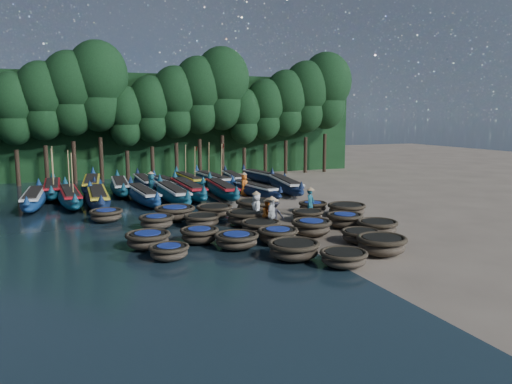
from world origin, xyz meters
name	(u,v)px	position (x,y,z in m)	size (l,w,h in m)	color
ground	(251,218)	(0.00, 0.00, 0.00)	(120.00, 120.00, 0.00)	gray
foliage_wall	(167,126)	(0.00, 23.50, 5.00)	(40.00, 3.00, 10.00)	black
coracle_2	(294,249)	(-1.38, -8.57, 0.44)	(2.53, 2.53, 0.78)	#4C3F2F
coracle_3	(344,258)	(0.04, -10.24, 0.38)	(2.19, 2.19, 0.66)	#4C3F2F
coracle_4	(382,244)	(2.47, -9.39, 0.48)	(2.21, 2.21, 0.84)	#4C3F2F
coracle_5	(169,251)	(-6.30, -6.65, 0.36)	(1.95, 1.95, 0.63)	#4C3F2F
coracle_6	(237,240)	(-3.05, -6.03, 0.41)	(2.36, 2.36, 0.71)	#4C3F2F
coracle_7	(278,235)	(-0.97, -6.01, 0.44)	(2.02, 2.02, 0.76)	#4C3F2F
coracle_8	(360,236)	(2.77, -7.30, 0.37)	(1.85, 1.85, 0.65)	#4C3F2F
coracle_9	(377,227)	(4.51, -6.20, 0.43)	(2.09, 2.09, 0.74)	#4C3F2F
coracle_10	(148,239)	(-6.83, -4.60, 0.45)	(2.28, 2.28, 0.77)	#4C3F2F
coracle_11	(199,235)	(-4.38, -4.48, 0.43)	(1.94, 1.94, 0.73)	#4C3F2F
coracle_12	(260,227)	(-1.01, -3.91, 0.40)	(2.33, 2.33, 0.71)	#4C3F2F
coracle_13	(311,227)	(1.29, -5.11, 0.46)	(2.35, 2.35, 0.80)	#4C3F2F
coracle_14	(345,220)	(3.81, -4.19, 0.45)	(2.42, 2.42, 0.78)	#4C3F2F
coracle_15	(157,221)	(-5.71, -0.69, 0.42)	(1.90, 1.90, 0.73)	#4C3F2F
coracle_16	(202,220)	(-3.32, -1.17, 0.40)	(2.38, 2.38, 0.70)	#4C3F2F
coracle_17	(247,217)	(-0.91, -1.64, 0.46)	(2.28, 2.28, 0.81)	#4C3F2F
coracle_18	(308,215)	(2.68, -2.05, 0.38)	(2.08, 2.08, 0.66)	#4C3F2F
coracle_19	(347,209)	(5.58, -1.56, 0.44)	(2.72, 2.72, 0.77)	#4C3F2F
coracle_20	(106,215)	(-8.06, 2.16, 0.41)	(1.99, 1.99, 0.71)	#4C3F2F
coracle_21	(175,213)	(-4.33, 1.04, 0.48)	(2.41, 2.41, 0.83)	#4C3F2F
coracle_22	(214,211)	(-1.96, 0.99, 0.43)	(2.18, 2.18, 0.75)	#4C3F2F
coracle_23	(255,206)	(0.80, 1.39, 0.48)	(2.68, 2.68, 0.84)	#4C3F2F
coracle_24	(313,206)	(4.29, 0.33, 0.38)	(2.08, 2.08, 0.65)	#4C3F2F
long_boat_0	(34,199)	(-12.08, 8.75, 0.57)	(1.92, 8.46, 1.49)	navy
long_boat_1	(70,197)	(-9.83, 8.65, 0.58)	(1.93, 8.61, 3.66)	#0F4A5A
long_boat_2	(98,198)	(-8.12, 7.48, 0.60)	(1.77, 8.94, 1.57)	#10233D
long_boat_3	(143,195)	(-5.10, 7.72, 0.56)	(2.02, 8.38, 1.48)	navy
long_boat_4	(172,194)	(-3.09, 7.38, 0.59)	(1.69, 8.81, 1.55)	#0F4A5A
long_boat_5	(188,189)	(-1.60, 8.89, 0.61)	(1.62, 9.15, 1.61)	#0F4A5A
long_boat_6	(222,189)	(0.78, 8.08, 0.58)	(2.06, 8.61, 1.52)	#0F4A5A
long_boat_7	(254,190)	(3.12, 7.49, 0.51)	(2.46, 7.53, 1.34)	#10233D
long_boat_8	(285,185)	(6.14, 8.39, 0.59)	(2.88, 8.67, 1.54)	#10233D
long_boat_9	(52,189)	(-10.95, 12.98, 0.59)	(1.59, 8.72, 3.70)	#0F4A5A
long_boat_10	(92,185)	(-8.07, 14.06, 0.62)	(2.40, 9.17, 1.62)	navy
long_boat_11	(120,186)	(-6.05, 12.59, 0.57)	(1.94, 8.48, 1.49)	#0F4A5A
long_boat_12	(144,182)	(-3.90, 14.44, 0.53)	(1.40, 7.93, 1.40)	#10233D
long_boat_13	(169,184)	(-2.17, 12.74, 0.52)	(2.50, 7.64, 1.36)	navy
long_boat_14	(189,180)	(-0.22, 14.12, 0.56)	(1.78, 8.29, 3.52)	#0F4A5A
long_boat_15	(213,180)	(1.73, 13.38, 0.59)	(2.21, 8.77, 3.74)	navy
long_boat_16	(233,178)	(3.93, 14.50, 0.51)	(2.14, 7.57, 1.34)	#10233D
long_boat_17	(263,177)	(6.68, 14.38, 0.53)	(2.31, 7.84, 1.39)	#10233D
fisherman_0	(256,207)	(-0.23, -1.39, 0.93)	(0.72, 0.96, 1.96)	silver
fisherman_1	(310,202)	(3.27, -1.24, 0.97)	(0.77, 0.71, 1.96)	#185566
fisherman_2	(268,214)	(-0.26, -3.17, 0.88)	(0.89, 0.74, 1.86)	#D0621B
fisherman_3	(274,214)	(0.11, -3.11, 0.86)	(1.20, 0.97, 1.83)	black
fisherman_4	(272,214)	(-0.22, -3.55, 0.95)	(1.01, 1.09, 1.99)	silver
fisherman_5	(151,184)	(-4.01, 10.55, 0.91)	(1.07, 1.71, 1.97)	#185566
fisherman_6	(244,184)	(2.54, 8.04, 0.90)	(0.93, 0.98, 1.89)	#D0621B
tree_1	(13,108)	(-13.70, 20.00, 6.65)	(4.09, 4.09, 9.65)	black
tree_2	(42,100)	(-11.40, 20.00, 7.32)	(4.51, 4.51, 10.63)	black
tree_3	(71,92)	(-9.10, 20.00, 8.00)	(4.92, 4.92, 11.60)	black
tree_4	(98,85)	(-6.80, 20.00, 8.67)	(5.34, 5.34, 12.58)	black
tree_5	(126,116)	(-4.50, 20.00, 5.97)	(3.68, 3.68, 8.68)	black
tree_6	(151,108)	(-2.20, 20.00, 6.65)	(4.09, 4.09, 9.65)	black
tree_7	(175,101)	(0.10, 20.00, 7.32)	(4.51, 4.51, 10.63)	black
tree_8	(199,94)	(2.40, 20.00, 8.00)	(4.92, 4.92, 11.60)	black
tree_9	(222,88)	(4.70, 20.00, 8.67)	(5.34, 5.34, 12.58)	black
tree_10	(244,116)	(7.00, 20.00, 5.97)	(3.68, 3.68, 8.68)	black
tree_11	(265,109)	(9.30, 20.00, 6.65)	(4.09, 4.09, 9.65)	black
tree_12	(286,102)	(11.60, 20.00, 7.32)	(4.51, 4.51, 10.63)	black
tree_13	(306,96)	(13.90, 20.00, 8.00)	(4.92, 4.92, 11.60)	black
tree_14	(326,90)	(16.20, 20.00, 8.67)	(5.34, 5.34, 12.58)	black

